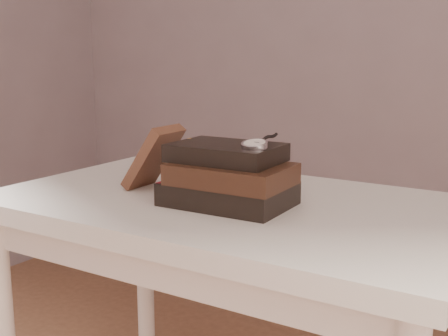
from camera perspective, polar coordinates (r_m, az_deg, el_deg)
The scene contains 5 objects.
table at distance 1.26m, azimuth 0.60°, elevation -7.06°, with size 1.00×0.60×0.75m.
book_stack at distance 1.17m, azimuth 0.47°, elevation -0.89°, with size 0.26×0.18×0.12m.
journal at distance 1.31m, azimuth -6.92°, elevation 1.07°, with size 0.02×0.10×0.16m, color #402318.
pocket_watch at distance 1.12m, azimuth 3.14°, elevation 2.39°, with size 0.05×0.15×0.02m.
eyeglasses at distance 1.28m, azimuth -1.08°, elevation 0.77°, with size 0.11×0.12×0.05m.
Camera 1 is at (0.62, -0.67, 1.06)m, focal length 46.68 mm.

